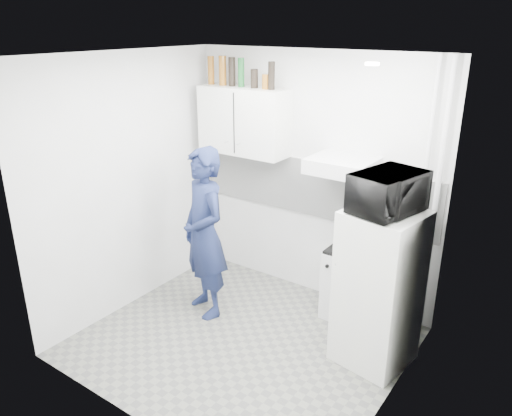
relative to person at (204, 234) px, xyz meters
The scene contains 24 objects.
floor 1.10m from the person, 20.57° to the right, with size 2.80×2.80×0.00m, color #51524F.
ceiling 1.86m from the person, 20.57° to the right, with size 2.80×2.80×0.00m, color white.
wall_back 1.27m from the person, 58.05° to the left, with size 2.80×2.80×0.00m, color silver.
wall_left 0.91m from the person, 162.86° to the right, with size 2.60×2.60×0.00m, color silver.
wall_right 2.09m from the person, ahead, with size 2.60×2.60×0.00m, color silver.
person is the anchor object (origin of this frame).
stove 1.55m from the person, 31.40° to the left, with size 0.45×0.45×0.72m, color silver.
fridge 1.76m from the person, ahead, with size 0.58×0.58×1.41m, color silver.
stove_top 1.47m from the person, 31.40° to the left, with size 0.43×0.43×0.03m, color black.
saucepan 1.54m from the person, 32.85° to the left, with size 0.19×0.19×0.11m, color silver.
microwave 1.89m from the person, ahead, with size 0.40×0.60×0.33m, color black.
bottle_a 1.79m from the person, 123.56° to the left, with size 0.07×0.07×0.30m, color brown.
bottle_b 1.75m from the person, 115.28° to the left, with size 0.08×0.08×0.30m, color brown.
bottle_c 1.72m from the person, 107.95° to the left, with size 0.07×0.07×0.29m, color black.
bottle_d 1.70m from the person, 100.22° to the left, with size 0.07×0.07×0.29m, color #144C1E.
canister_a 1.65m from the person, 88.92° to the left, with size 0.08×0.08×0.19m, color black.
canister_b 1.64m from the person, 79.38° to the left, with size 0.08×0.08×0.15m, color brown.
bottle_e 1.70m from the person, 75.09° to the left, with size 0.07×0.07×0.27m, color black.
upper_cabinet 1.29m from the person, 98.04° to the left, with size 1.00×0.35×0.70m, color silver.
range_hood 1.50m from the person, 35.20° to the left, with size 0.60×0.50×0.14m, color silver.
backsplash 1.23m from the person, 57.67° to the left, with size 2.74×0.03×0.60m, color white.
pipe_a 2.19m from the person, 25.78° to the left, with size 0.05×0.05×2.60m, color silver.
pipe_b 2.08m from the person, 27.25° to the left, with size 0.04×0.04×2.60m, color silver.
ceiling_spot_fixture 2.36m from the person, ahead, with size 0.10×0.10×0.02m, color white.
Camera 1 is at (2.40, -3.17, 2.85)m, focal length 35.00 mm.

